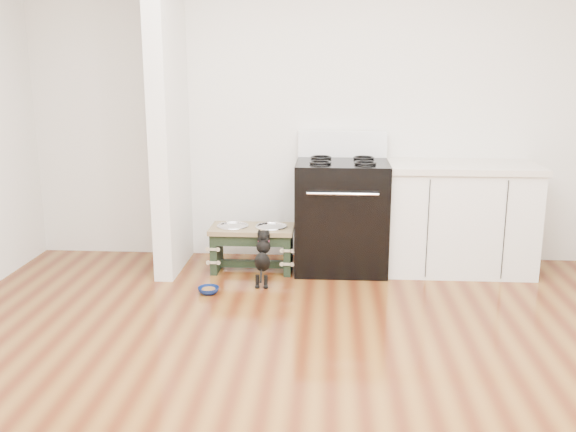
{
  "coord_description": "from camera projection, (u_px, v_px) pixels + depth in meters",
  "views": [
    {
      "loc": [
        0.16,
        -3.11,
        1.73
      ],
      "look_at": [
        -0.18,
        1.78,
        0.54
      ],
      "focal_mm": 40.0,
      "sensor_mm": 36.0,
      "label": 1
    }
  ],
  "objects": [
    {
      "name": "puppy",
      "position": [
        263.0,
        256.0,
        5.06
      ],
      "size": [
        0.12,
        0.36,
        0.42
      ],
      "color": "black",
      "rests_on": "ground"
    },
    {
      "name": "floor_bowl",
      "position": [
        209.0,
        290.0,
        4.89
      ],
      "size": [
        0.21,
        0.21,
        0.05
      ],
      "rotation": [
        0.0,
        0.0,
        0.38
      ],
      "color": "#0B1C52",
      "rests_on": "ground"
    },
    {
      "name": "cabinet_run",
      "position": [
        459.0,
        218.0,
        5.35
      ],
      "size": [
        1.24,
        0.64,
        0.91
      ],
      "color": "white",
      "rests_on": "ground"
    },
    {
      "name": "ground",
      "position": [
        298.0,
        393.0,
        3.43
      ],
      "size": [
        5.0,
        5.0,
        0.0
      ],
      "primitive_type": "plane",
      "color": "#4F210E",
      "rests_on": "ground"
    },
    {
      "name": "dog_feeder",
      "position": [
        252.0,
        240.0,
        5.37
      ],
      "size": [
        0.69,
        0.37,
        0.4
      ],
      "color": "black",
      "rests_on": "ground"
    },
    {
      "name": "partition_wall",
      "position": [
        169.0,
        109.0,
        5.23
      ],
      "size": [
        0.15,
        0.8,
        2.7
      ],
      "primitive_type": "cube",
      "color": "silver",
      "rests_on": "ground"
    },
    {
      "name": "room_shell",
      "position": [
        300.0,
        85.0,
        3.05
      ],
      "size": [
        5.0,
        5.0,
        5.0
      ],
      "color": "silver",
      "rests_on": "ground"
    },
    {
      "name": "oven_range",
      "position": [
        341.0,
        214.0,
        5.4
      ],
      "size": [
        0.76,
        0.69,
        1.14
      ],
      "color": "black",
      "rests_on": "ground"
    }
  ]
}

